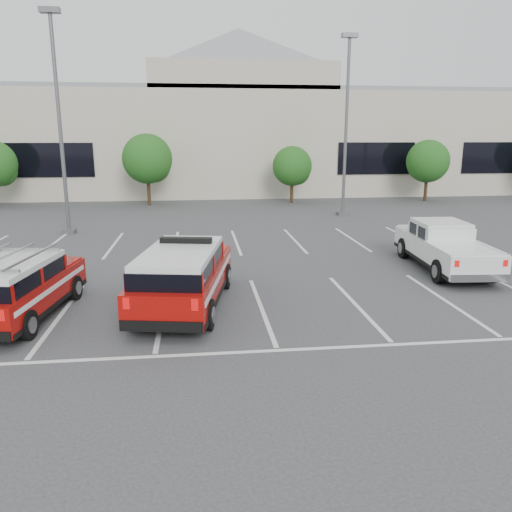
{
  "coord_description": "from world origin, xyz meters",
  "views": [
    {
      "loc": [
        -1.68,
        -13.04,
        4.66
      ],
      "look_at": [
        0.07,
        1.84,
        1.05
      ],
      "focal_mm": 35.0,
      "sensor_mm": 36.0,
      "label": 1
    }
  ],
  "objects_px": {
    "convention_building": "(217,135)",
    "light_pole_left": "(60,125)",
    "tree_mid_right": "(293,168)",
    "tree_right": "(429,163)",
    "light_pole_mid": "(346,127)",
    "fire_chief_suv": "(184,281)",
    "ladder_suv": "(19,292)",
    "tree_mid_left": "(149,161)",
    "white_pickup": "(444,251)"
  },
  "relations": [
    {
      "from": "tree_mid_left",
      "to": "white_pickup",
      "type": "height_order",
      "value": "tree_mid_left"
    },
    {
      "from": "light_pole_left",
      "to": "ladder_suv",
      "type": "distance_m",
      "value": 12.97
    },
    {
      "from": "convention_building",
      "to": "ladder_suv",
      "type": "distance_m",
      "value": 32.84
    },
    {
      "from": "convention_building",
      "to": "white_pickup",
      "type": "height_order",
      "value": "convention_building"
    },
    {
      "from": "tree_mid_right",
      "to": "tree_right",
      "type": "distance_m",
      "value": 10.0
    },
    {
      "from": "light_pole_mid",
      "to": "tree_right",
      "type": "bearing_deg",
      "value": 36.77
    },
    {
      "from": "white_pickup",
      "to": "tree_right",
      "type": "bearing_deg",
      "value": 70.99
    },
    {
      "from": "convention_building",
      "to": "fire_chief_suv",
      "type": "distance_m",
      "value": 31.86
    },
    {
      "from": "light_pole_mid",
      "to": "tree_mid_right",
      "type": "bearing_deg",
      "value": 107.52
    },
    {
      "from": "convention_building",
      "to": "tree_mid_right",
      "type": "xyz_separation_m",
      "value": [
        4.91,
        -9.82,
        -2.22
      ]
    },
    {
      "from": "tree_right",
      "to": "light_pole_left",
      "type": "bearing_deg",
      "value": -156.49
    },
    {
      "from": "tree_mid_left",
      "to": "fire_chief_suv",
      "type": "distance_m",
      "value": 22.01
    },
    {
      "from": "tree_mid_left",
      "to": "tree_right",
      "type": "distance_m",
      "value": 20.0
    },
    {
      "from": "light_pole_mid",
      "to": "white_pickup",
      "type": "xyz_separation_m",
      "value": [
        0.03,
        -12.54,
        -4.52
      ]
    },
    {
      "from": "convention_building",
      "to": "light_pole_mid",
      "type": "height_order",
      "value": "convention_building"
    },
    {
      "from": "tree_mid_right",
      "to": "light_pole_left",
      "type": "bearing_deg",
      "value": -142.5
    },
    {
      "from": "tree_mid_right",
      "to": "white_pickup",
      "type": "distance_m",
      "value": 18.78
    },
    {
      "from": "tree_mid_left",
      "to": "tree_mid_right",
      "type": "bearing_deg",
      "value": -0.0
    },
    {
      "from": "fire_chief_suv",
      "to": "ladder_suv",
      "type": "bearing_deg",
      "value": -164.35
    },
    {
      "from": "tree_mid_left",
      "to": "light_pole_left",
      "type": "height_order",
      "value": "light_pole_left"
    },
    {
      "from": "convention_building",
      "to": "light_pole_left",
      "type": "height_order",
      "value": "convention_building"
    },
    {
      "from": "tree_mid_right",
      "to": "light_pole_left",
      "type": "height_order",
      "value": "light_pole_left"
    },
    {
      "from": "light_pole_mid",
      "to": "ladder_suv",
      "type": "distance_m",
      "value": 21.37
    },
    {
      "from": "tree_right",
      "to": "light_pole_mid",
      "type": "bearing_deg",
      "value": -143.23
    },
    {
      "from": "tree_right",
      "to": "light_pole_left",
      "type": "xyz_separation_m",
      "value": [
        -23.09,
        -10.05,
        2.41
      ]
    },
    {
      "from": "fire_chief_suv",
      "to": "tree_right",
      "type": "bearing_deg",
      "value": 61.94
    },
    {
      "from": "light_pole_mid",
      "to": "ladder_suv",
      "type": "relative_size",
      "value": 2.14
    },
    {
      "from": "tree_mid_left",
      "to": "fire_chief_suv",
      "type": "height_order",
      "value": "tree_mid_left"
    },
    {
      "from": "fire_chief_suv",
      "to": "light_pole_left",
      "type": "bearing_deg",
      "value": 127.1
    },
    {
      "from": "light_pole_left",
      "to": "white_pickup",
      "type": "distance_m",
      "value": 17.87
    },
    {
      "from": "convention_building",
      "to": "fire_chief_suv",
      "type": "height_order",
      "value": "convention_building"
    },
    {
      "from": "tree_mid_right",
      "to": "tree_right",
      "type": "relative_size",
      "value": 0.9
    },
    {
      "from": "tree_mid_right",
      "to": "light_pole_left",
      "type": "distance_m",
      "value": 16.72
    },
    {
      "from": "tree_right",
      "to": "white_pickup",
      "type": "relative_size",
      "value": 0.79
    },
    {
      "from": "light_pole_mid",
      "to": "ladder_suv",
      "type": "xyz_separation_m",
      "value": [
        -13.36,
        -16.06,
        -4.46
      ]
    },
    {
      "from": "light_pole_mid",
      "to": "fire_chief_suv",
      "type": "height_order",
      "value": "light_pole_mid"
    },
    {
      "from": "tree_right",
      "to": "fire_chief_suv",
      "type": "distance_m",
      "value": 27.78
    },
    {
      "from": "convention_building",
      "to": "white_pickup",
      "type": "bearing_deg",
      "value": -76.44
    },
    {
      "from": "tree_right",
      "to": "tree_mid_right",
      "type": "bearing_deg",
      "value": -180.0
    },
    {
      "from": "white_pickup",
      "to": "ladder_suv",
      "type": "xyz_separation_m",
      "value": [
        -13.4,
        -3.53,
        0.06
      ]
    },
    {
      "from": "tree_mid_left",
      "to": "white_pickup",
      "type": "bearing_deg",
      "value": -57.27
    },
    {
      "from": "convention_building",
      "to": "light_pole_mid",
      "type": "bearing_deg",
      "value": -66.74
    },
    {
      "from": "convention_building",
      "to": "light_pole_left",
      "type": "distance_m",
      "value": 21.49
    },
    {
      "from": "convention_building",
      "to": "fire_chief_suv",
      "type": "bearing_deg",
      "value": -94.16
    },
    {
      "from": "convention_building",
      "to": "light_pole_left",
      "type": "xyz_separation_m",
      "value": [
        -8.18,
        -19.86,
        0.47
      ]
    },
    {
      "from": "tree_mid_right",
      "to": "light_pole_mid",
      "type": "height_order",
      "value": "light_pole_mid"
    },
    {
      "from": "tree_mid_left",
      "to": "light_pole_mid",
      "type": "bearing_deg",
      "value": -26.92
    },
    {
      "from": "convention_building",
      "to": "light_pole_left",
      "type": "bearing_deg",
      "value": -112.39
    },
    {
      "from": "light_pole_left",
      "to": "fire_chief_suv",
      "type": "height_order",
      "value": "light_pole_left"
    },
    {
      "from": "tree_mid_right",
      "to": "white_pickup",
      "type": "bearing_deg",
      "value": -84.03
    }
  ]
}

